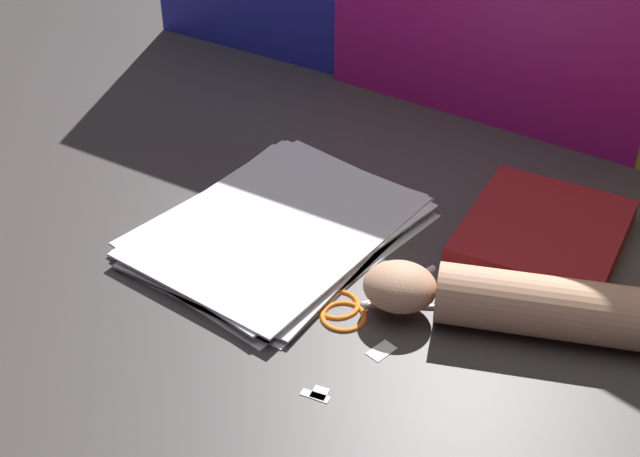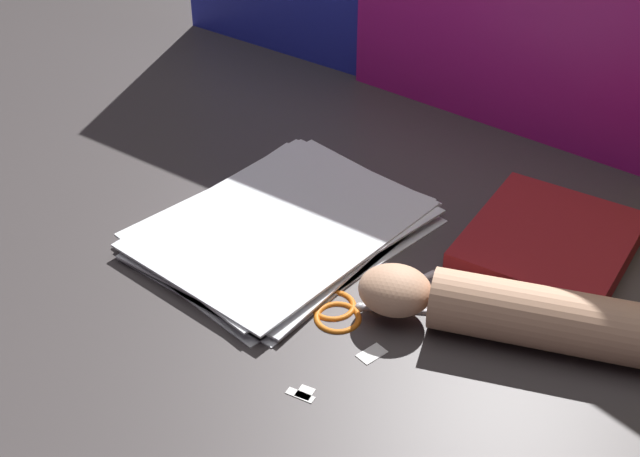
{
  "view_description": "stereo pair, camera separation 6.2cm",
  "coord_description": "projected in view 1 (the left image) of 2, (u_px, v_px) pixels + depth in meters",
  "views": [
    {
      "loc": [
        0.51,
        -0.72,
        0.68
      ],
      "look_at": [
        -0.0,
        -0.04,
        0.06
      ],
      "focal_mm": 50.0,
      "sensor_mm": 36.0,
      "label": 1
    },
    {
      "loc": [
        0.56,
        -0.68,
        0.68
      ],
      "look_at": [
        -0.0,
        -0.04,
        0.06
      ],
      "focal_mm": 50.0,
      "sensor_mm": 36.0,
      "label": 2
    }
  ],
  "objects": [
    {
      "name": "ground_plane",
      "position": [
        340.0,
        255.0,
        1.11
      ],
      "size": [
        6.0,
        6.0,
        0.0
      ],
      "primitive_type": "plane",
      "color": "#3D3838"
    },
    {
      "name": "paper_stack",
      "position": [
        279.0,
        229.0,
        1.14
      ],
      "size": [
        0.29,
        0.37,
        0.02
      ],
      "color": "white",
      "rests_on": "ground_plane"
    },
    {
      "name": "book_closed",
      "position": [
        543.0,
        233.0,
        1.12
      ],
      "size": [
        0.22,
        0.24,
        0.03
      ],
      "color": "maroon",
      "rests_on": "ground_plane"
    },
    {
      "name": "scissors",
      "position": [
        361.0,
        304.0,
        1.03
      ],
      "size": [
        0.16,
        0.17,
        0.01
      ],
      "color": "silver",
      "rests_on": "ground_plane"
    },
    {
      "name": "hand_forearm",
      "position": [
        517.0,
        303.0,
        0.99
      ],
      "size": [
        0.33,
        0.2,
        0.07
      ],
      "color": "tan",
      "rests_on": "ground_plane"
    },
    {
      "name": "paper_scrap_near",
      "position": [
        315.0,
        396.0,
        0.92
      ],
      "size": [
        0.03,
        0.02,
        0.0
      ],
      "color": "white",
      "rests_on": "ground_plane"
    },
    {
      "name": "paper_scrap_mid",
      "position": [
        381.0,
        351.0,
        0.97
      ],
      "size": [
        0.02,
        0.03,
        0.0
      ],
      "color": "white",
      "rests_on": "ground_plane"
    },
    {
      "name": "paper_scrap_far",
      "position": [
        320.0,
        393.0,
        0.92
      ],
      "size": [
        0.02,
        0.02,
        0.0
      ],
      "color": "white",
      "rests_on": "ground_plane"
    }
  ]
}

